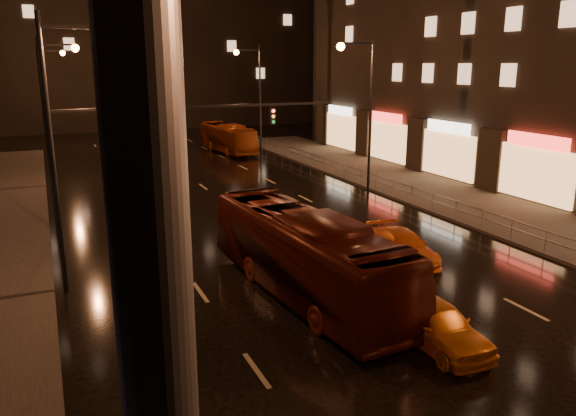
{
  "coord_description": "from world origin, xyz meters",
  "views": [
    {
      "loc": [
        -9.79,
        -9.2,
        8.31
      ],
      "look_at": [
        -0.82,
        11.4,
        2.5
      ],
      "focal_mm": 35.0,
      "sensor_mm": 36.0,
      "label": 1
    }
  ],
  "objects": [
    {
      "name": "taxi_far",
      "position": [
        4.0,
        10.0,
        0.63
      ],
      "size": [
        2.21,
        4.51,
        1.26
      ],
      "primitive_type": "imported",
      "rotation": [
        0.0,
        0.0,
        -0.1
      ],
      "color": "orange",
      "rests_on": "ground"
    },
    {
      "name": "bus_red",
      "position": [
        -1.5,
        8.31,
        1.56
      ],
      "size": [
        3.42,
        11.38,
        3.13
      ],
      "primitive_type": "imported",
      "rotation": [
        0.0,
        0.0,
        0.07
      ],
      "color": "#4E140B",
      "rests_on": "ground"
    },
    {
      "name": "taxi_near",
      "position": [
        0.5,
        3.2,
        0.7
      ],
      "size": [
        1.74,
        4.14,
        1.4
      ],
      "primitive_type": "imported",
      "rotation": [
        0.0,
        0.0,
        -0.02
      ],
      "color": "orange",
      "rests_on": "ground"
    },
    {
      "name": "bus_curb",
      "position": [
        6.43,
        42.65,
        1.34
      ],
      "size": [
        2.92,
        9.76,
        2.68
      ],
      "primitive_type": "imported",
      "rotation": [
        0.0,
        0.0,
        0.07
      ],
      "color": "#A14110",
      "rests_on": "ground"
    },
    {
      "name": "railing_right",
      "position": [
        10.2,
        18.0,
        0.9
      ],
      "size": [
        0.05,
        56.0,
        1.0
      ],
      "color": "#99999E",
      "rests_on": "sidewalk_right"
    },
    {
      "name": "ground",
      "position": [
        0.0,
        20.0,
        0.0
      ],
      "size": [
        140.0,
        140.0,
        0.0
      ],
      "primitive_type": "plane",
      "color": "black",
      "rests_on": "ground"
    },
    {
      "name": "sidewalk_right",
      "position": [
        13.5,
        15.0,
        0.07
      ],
      "size": [
        7.0,
        70.0,
        0.15
      ],
      "primitive_type": "cube",
      "color": "#38332D",
      "rests_on": "ground"
    },
    {
      "name": "traffic_signal",
      "position": [
        -5.06,
        20.0,
        4.74
      ],
      "size": [
        15.31,
        0.32,
        6.2
      ],
      "color": "black",
      "rests_on": "ground"
    }
  ]
}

